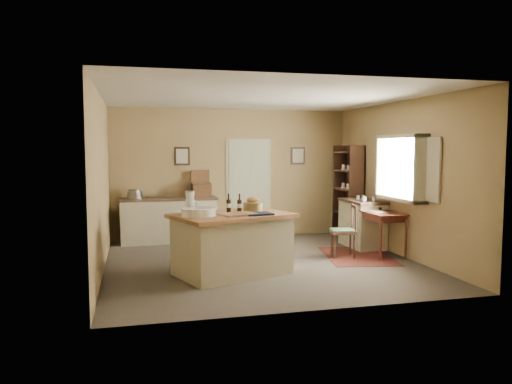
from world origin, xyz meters
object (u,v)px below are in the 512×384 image
sideboard (169,218)px  shelving_unit (350,192)px  work_island (232,242)px  right_cabinet (362,223)px  desk_chair (343,231)px  writing_desk (382,217)px

sideboard → shelving_unit: shelving_unit is taller
work_island → sideboard: (-0.72, 2.80, -0.00)m
work_island → right_cabinet: (2.83, 1.45, -0.02)m
sideboard → desk_chair: size_ratio=2.15×
work_island → desk_chair: bearing=-1.6°
right_cabinet → desk_chair: bearing=-134.4°
sideboard → writing_desk: bearing=-30.8°
writing_desk → right_cabinet: right_cabinet is taller
work_island → shelving_unit: 3.83m
work_island → desk_chair: size_ratio=2.21×
work_island → writing_desk: (2.83, 0.69, 0.19)m
work_island → right_cabinet: 3.18m
desk_chair → right_cabinet: (0.73, 0.75, 0.01)m
writing_desk → right_cabinet: (-0.00, 0.76, -0.21)m
sideboard → writing_desk: sideboard is taller
work_island → desk_chair: (2.09, 0.70, -0.04)m
writing_desk → shelving_unit: bearing=84.8°
shelving_unit → work_island: bearing=-141.6°
desk_chair → writing_desk: bearing=12.1°
desk_chair → right_cabinet: right_cabinet is taller
writing_desk → desk_chair: bearing=178.9°
sideboard → shelving_unit: 3.75m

